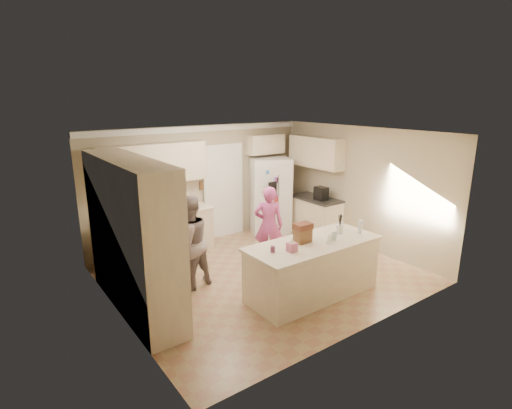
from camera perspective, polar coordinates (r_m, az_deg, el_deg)
floor at (r=7.54m, az=0.96°, el=-9.97°), size 5.20×4.60×0.02m
ceiling at (r=6.85m, az=1.05°, el=10.28°), size 5.20×4.60×0.02m
wall_back at (r=8.99m, az=-7.87°, el=2.87°), size 5.20×0.02×2.60m
wall_front at (r=5.51m, az=15.64°, el=-5.55°), size 5.20×0.02×2.60m
wall_left at (r=5.97m, az=-19.55°, el=-4.26°), size 0.02×4.60×2.60m
wall_right at (r=8.85m, az=14.66°, el=2.33°), size 0.02×4.60×2.60m
crown_back at (r=8.76m, az=-8.01°, el=10.69°), size 5.20×0.08×0.12m
pantry_bank at (r=6.27m, az=-17.27°, el=-4.33°), size 0.60×2.60×2.35m
back_base_cab at (r=8.48m, az=-13.54°, el=-4.21°), size 2.20×0.60×0.88m
back_countertop at (r=8.33m, az=-13.70°, el=-1.25°), size 2.24×0.63×0.04m
back_upper_cab at (r=8.24m, az=-14.50°, el=5.66°), size 2.20×0.35×0.80m
doorway_opening at (r=9.28m, az=-4.74°, el=1.77°), size 0.90×0.06×2.10m
doorway_casing at (r=9.25m, az=-4.63°, el=1.73°), size 1.02×0.03×2.22m
wall_frame_upper at (r=8.91m, az=-7.70°, el=4.41°), size 0.15×0.02×0.20m
wall_frame_lower at (r=8.96m, az=-7.64°, el=2.72°), size 0.15×0.02×0.20m
refrigerator at (r=9.55m, az=2.05°, el=1.28°), size 1.10×1.00×1.80m
fridge_seam at (r=9.29m, az=3.39°, el=0.85°), size 0.02×0.02×1.78m
fridge_dispenser at (r=9.08m, az=2.38°, el=2.17°), size 0.22×0.03×0.35m
fridge_handle_l at (r=9.21m, az=3.22°, el=1.69°), size 0.02×0.02×0.85m
fridge_handle_r at (r=9.27m, az=3.70°, el=1.78°), size 0.02×0.02×0.85m
over_fridge_cab at (r=9.58m, az=1.31°, el=8.62°), size 0.95×0.35×0.45m
right_base_cab at (r=9.50m, az=8.49°, el=-1.84°), size 0.60×1.20×0.88m
right_countertop at (r=9.37m, az=8.56°, el=0.84°), size 0.63×1.24×0.04m
right_upper_cab at (r=9.40m, az=8.55°, el=7.42°), size 0.35×1.50×0.70m
coffee_maker at (r=9.16m, az=9.29°, el=1.58°), size 0.22×0.28×0.30m
island_base at (r=6.71m, az=8.07°, el=-9.21°), size 2.20×0.90×0.88m
island_top at (r=6.54m, az=8.22°, el=-5.54°), size 2.28×0.96×0.05m
utensil_crock at (r=6.98m, az=11.82°, el=-3.48°), size 0.13×0.13×0.15m
tissue_box at (r=6.09m, az=5.15°, el=-6.08°), size 0.13×0.13×0.14m
tissue_plume at (r=6.05m, az=5.18°, el=-5.11°), size 0.08×0.08×0.08m
dollhouse_body at (r=6.46m, az=6.69°, el=-4.46°), size 0.26×0.18×0.22m
dollhouse_roof at (r=6.41m, az=6.73°, el=-3.11°), size 0.28×0.20×0.10m
jam_jar at (r=6.05m, az=2.41°, el=-6.41°), size 0.07×0.07×0.09m
greeting_card_a at (r=6.47m, az=10.45°, el=-4.87°), size 0.12×0.06×0.16m
greeting_card_b at (r=6.61m, az=11.04°, el=-4.47°), size 0.12×0.05×0.16m
water_bottle at (r=7.06m, az=14.69°, el=-3.06°), size 0.07×0.07×0.24m
shaker_salt at (r=7.22m, az=11.74°, el=-3.10°), size 0.05×0.05×0.09m
shaker_pepper at (r=7.27m, az=12.11°, el=-2.99°), size 0.05×0.05×0.09m
teen_boy at (r=6.85m, az=-9.57°, el=-5.36°), size 0.89×0.76×1.63m
teen_girl at (r=7.76m, az=1.82°, el=-2.98°), size 0.67×0.64×1.55m
fridge_magnets at (r=9.28m, az=3.42°, el=0.84°), size 0.76×0.02×1.44m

